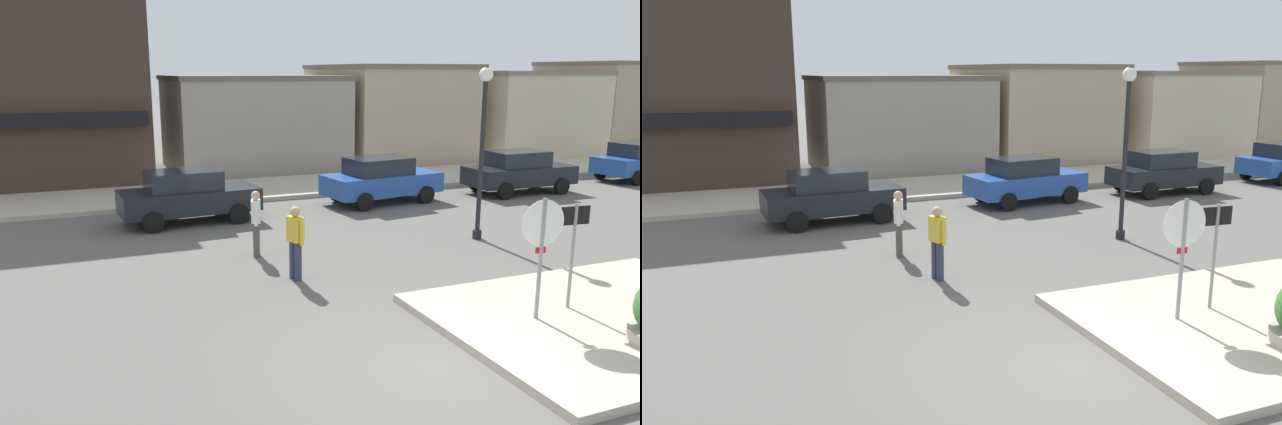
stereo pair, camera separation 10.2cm
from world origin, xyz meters
TOP-DOWN VIEW (x-y plane):
  - ground_plane at (0.00, 0.00)m, footprint 160.00×160.00m
  - sidewalk_corner at (3.91, 0.41)m, footprint 6.40×4.80m
  - kerb_far at (0.00, 14.88)m, footprint 80.00×4.00m
  - stop_sign at (2.46, 0.81)m, footprint 0.82×0.11m
  - one_way_sign at (3.36, 1.00)m, footprint 0.60×0.08m
  - lamp_post at (5.06, 6.08)m, footprint 0.36×0.36m
  - parked_car_nearest at (-1.74, 10.90)m, footprint 4.10×2.07m
  - parked_car_second at (4.85, 11.25)m, footprint 4.17×2.23m
  - parked_car_third at (10.35, 10.91)m, footprint 4.01×1.89m
  - parked_car_fourth at (16.83, 11.29)m, footprint 4.13×2.14m
  - pedestrian_crossing_near at (-0.88, 6.77)m, footprint 0.32×0.55m
  - pedestrian_crossing_far at (-0.59, 4.78)m, footprint 0.32×0.55m
  - building_corner_shop at (-6.00, 20.63)m, footprint 8.54×7.98m
  - building_storefront_left_near at (3.05, 20.42)m, footprint 7.59×6.14m
  - building_storefront_left_mid at (10.35, 21.05)m, footprint 6.43×7.54m
  - building_storefront_right_near at (17.57, 20.03)m, footprint 6.75×6.89m
  - building_storefront_right_far at (25.27, 20.61)m, footprint 7.21×6.57m

SIDE VIEW (x-z plane):
  - ground_plane at x=0.00m, z-range 0.00..0.00m
  - sidewalk_corner at x=3.91m, z-range 0.00..0.15m
  - kerb_far at x=0.00m, z-range 0.00..0.15m
  - parked_car_nearest at x=-1.74m, z-range 0.03..1.59m
  - parked_car_second at x=4.85m, z-range 0.03..1.59m
  - parked_car_third at x=10.35m, z-range 0.03..1.59m
  - parked_car_fourth at x=16.83m, z-range 0.03..1.59m
  - pedestrian_crossing_near at x=-0.88m, z-range 0.06..1.67m
  - pedestrian_crossing_far at x=-0.59m, z-range 0.06..1.67m
  - one_way_sign at x=3.36m, z-range 0.28..2.38m
  - stop_sign at x=2.46m, z-range 0.37..2.67m
  - building_storefront_left_near at x=3.05m, z-range 0.00..4.21m
  - building_storefront_right_near at x=17.57m, z-range 0.00..4.41m
  - building_storefront_left_mid at x=10.35m, z-range 0.00..4.71m
  - building_storefront_right_far at x=25.27m, z-range 0.00..4.93m
  - lamp_post at x=5.06m, z-range 0.69..5.23m
  - building_corner_shop at x=-6.00m, z-range 0.00..8.59m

